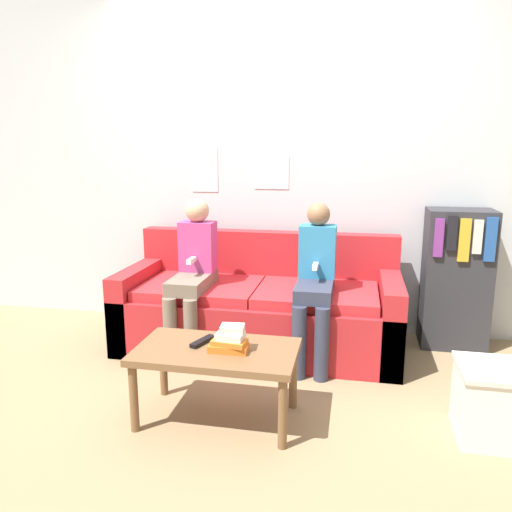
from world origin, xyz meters
TOP-DOWN VIEW (x-y plane):
  - ground_plane at (0.00, 0.00)m, footprint 10.00×10.00m
  - wall_back at (-0.00, 1.02)m, footprint 8.00×0.07m
  - couch at (0.00, 0.52)m, footprint 1.94×0.81m
  - coffee_table at (-0.03, -0.51)m, footprint 0.83×0.47m
  - person_left at (-0.43, 0.33)m, footprint 0.24×0.56m
  - person_right at (0.41, 0.32)m, footprint 0.24×0.56m
  - tv_remote at (-0.12, -0.45)m, footprint 0.10×0.17m
  - book_stack at (0.05, -0.52)m, footprint 0.20×0.12m
  - bookshelf at (1.36, 0.81)m, footprint 0.45×0.33m
  - storage_box at (1.34, -0.41)m, footprint 0.35×0.35m

SIDE VIEW (x-z plane):
  - ground_plane at x=0.00m, z-range 0.00..0.00m
  - storage_box at x=1.34m, z-range 0.00..0.37m
  - couch at x=0.00m, z-range -0.12..0.67m
  - coffee_table at x=-0.03m, z-range 0.15..0.54m
  - tv_remote at x=-0.12m, z-range 0.39..0.42m
  - book_stack at x=0.05m, z-range 0.38..0.52m
  - bookshelf at x=1.36m, z-range 0.00..0.99m
  - person_right at x=0.41m, z-range 0.06..1.11m
  - person_left at x=-0.43m, z-range 0.06..1.13m
  - wall_back at x=0.00m, z-range 0.00..2.60m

